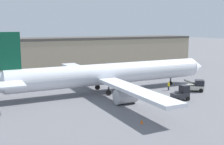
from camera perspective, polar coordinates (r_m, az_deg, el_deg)
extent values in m
plane|color=slate|center=(50.61, 0.00, -3.86)|extent=(400.00, 400.00, 0.00)
cube|color=gray|center=(84.08, -12.98, 3.80)|extent=(96.90, 10.58, 7.62)
cube|color=#47423D|center=(83.80, -13.09, 6.63)|extent=(96.90, 10.79, 0.70)
cylinder|color=silver|center=(49.97, 0.00, -0.21)|extent=(36.37, 3.85, 3.68)
cone|color=silver|center=(61.15, 16.76, 1.15)|extent=(2.96, 3.62, 3.61)
cube|color=silver|center=(59.38, -6.28, 0.62)|extent=(3.18, 18.34, 0.50)
cube|color=silver|center=(39.75, 4.68, -3.67)|extent=(3.18, 18.34, 0.50)
cylinder|color=#ADADB2|center=(57.07, -5.31, -1.18)|extent=(3.23, 2.28, 2.26)
cylinder|color=#ADADB2|center=(42.40, 2.74, -4.83)|extent=(3.23, 2.28, 2.26)
cube|color=#0C4C33|center=(44.56, -20.61, 4.09)|extent=(3.95, 0.38, 5.65)
cube|color=silver|center=(49.09, -20.81, -0.56)|extent=(3.34, 4.44, 0.24)
cube|color=silver|center=(41.14, -19.69, -2.30)|extent=(3.34, 4.44, 0.24)
cylinder|color=#38383D|center=(57.33, 11.82, -1.77)|extent=(0.28, 0.28, 1.43)
cylinder|color=black|center=(57.40, 11.81, -2.13)|extent=(0.70, 0.35, 0.70)
cylinder|color=#38383D|center=(47.58, -0.69, -3.83)|extent=(0.28, 0.28, 1.43)
cylinder|color=black|center=(47.64, -0.69, -4.14)|extent=(0.90, 0.35, 0.90)
cylinder|color=#38383D|center=(51.84, -2.98, -2.75)|extent=(0.28, 0.28, 1.43)
cylinder|color=black|center=(51.89, -2.98, -3.04)|extent=(0.90, 0.35, 0.90)
cylinder|color=#1E2338|center=(52.41, 11.41, -3.15)|extent=(0.26, 0.26, 0.78)
cylinder|color=yellow|center=(52.27, 11.44, -2.40)|extent=(0.36, 0.36, 0.62)
sphere|color=tan|center=(52.19, 11.45, -1.95)|extent=(0.23, 0.23, 0.23)
cube|color=#2D2D33|center=(45.70, 13.66, -4.60)|extent=(2.79, 1.56, 0.85)
cube|color=black|center=(45.93, 14.47, -3.24)|extent=(1.25, 1.35, 1.21)
cylinder|color=black|center=(45.83, 15.15, -5.16)|extent=(0.68, 0.31, 0.67)
cylinder|color=black|center=(46.93, 14.02, -4.78)|extent=(0.68, 0.31, 0.67)
cylinder|color=black|center=(44.67, 13.24, -5.46)|extent=(0.68, 0.31, 0.67)
cylinder|color=black|center=(45.79, 12.13, -5.06)|extent=(0.68, 0.31, 0.67)
cube|color=beige|center=(52.82, 16.25, -2.91)|extent=(3.85, 3.55, 0.70)
cube|color=black|center=(52.74, 17.36, -2.03)|extent=(2.19, 2.19, 1.00)
cube|color=#333333|center=(52.58, 15.60, -1.87)|extent=(2.47, 2.31, 0.83)
cylinder|color=black|center=(52.16, 17.65, -3.52)|extent=(0.72, 0.65, 0.70)
cylinder|color=black|center=(53.86, 17.47, -3.11)|extent=(0.72, 0.65, 0.70)
cylinder|color=black|center=(51.95, 14.94, -3.44)|extent=(0.72, 0.65, 0.70)
cylinder|color=black|center=(53.66, 14.85, -3.04)|extent=(0.72, 0.65, 0.70)
cone|color=#EF590F|center=(34.35, 6.07, -9.87)|extent=(0.36, 0.36, 0.55)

